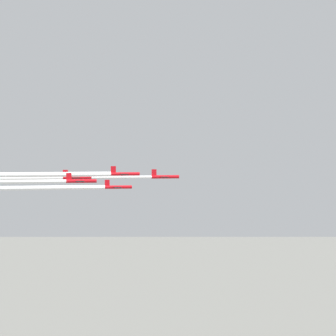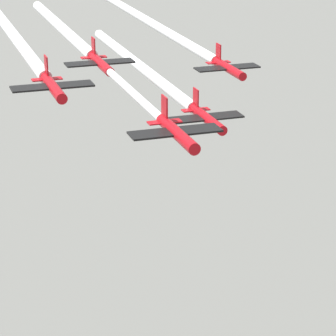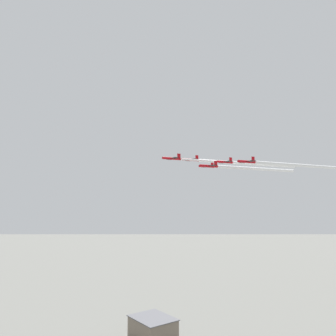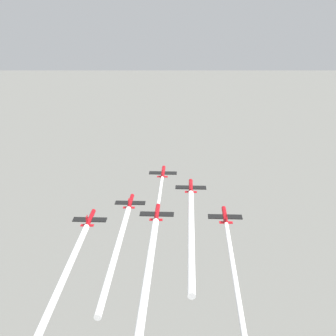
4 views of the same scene
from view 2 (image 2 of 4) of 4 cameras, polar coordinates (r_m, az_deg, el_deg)
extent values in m
cylinder|color=#B20C14|center=(60.67, 0.68, 2.48)|extent=(2.52, 7.74, 0.94)
cube|color=black|center=(61.13, 0.52, 2.62)|extent=(7.47, 3.51, 0.15)
cube|color=#B20C14|center=(63.19, -0.25, 4.35)|extent=(0.40, 1.37, 1.89)
cube|color=#B20C14|center=(63.53, -0.25, 3.33)|extent=(2.88, 1.49, 0.10)
cylinder|color=#B20C14|center=(74.92, 2.84, 3.54)|extent=(2.52, 7.74, 0.94)
cube|color=black|center=(75.37, 2.70, 3.65)|extent=(7.47, 3.51, 0.15)
cube|color=#B20C14|center=(77.43, 2.01, 5.03)|extent=(0.40, 1.37, 1.89)
cube|color=#B20C14|center=(77.75, 2.00, 4.19)|extent=(2.88, 1.49, 0.10)
cylinder|color=#B20C14|center=(70.02, -8.22, 5.72)|extent=(2.52, 7.74, 0.94)
cube|color=black|center=(70.51, -8.29, 5.82)|extent=(7.47, 3.51, 0.15)
cube|color=#B20C14|center=(72.77, -8.73, 7.22)|extent=(0.40, 1.37, 1.89)
cube|color=#B20C14|center=(73.05, -8.68, 6.32)|extent=(2.88, 1.49, 0.10)
cylinder|color=#B20C14|center=(88.07, 4.39, 7.12)|extent=(2.52, 7.74, 0.94)
cube|color=black|center=(88.53, 4.26, 7.20)|extent=(7.47, 3.51, 0.15)
cube|color=#B20C14|center=(90.66, 3.64, 8.30)|extent=(0.40, 1.37, 1.89)
cube|color=#B20C14|center=(90.92, 3.62, 7.57)|extent=(2.88, 1.49, 0.10)
cylinder|color=#B20C14|center=(83.33, -4.84, 7.46)|extent=(2.52, 7.74, 0.94)
cube|color=black|center=(83.82, -4.93, 7.54)|extent=(7.47, 3.51, 0.15)
cube|color=#B20C14|center=(86.09, -5.37, 8.68)|extent=(0.40, 1.37, 1.89)
cube|color=#B20C14|center=(86.34, -5.35, 7.91)|extent=(2.88, 1.49, 0.10)
cylinder|color=white|center=(83.78, -4.92, 7.54)|extent=(9.46, 41.40, 0.73)
cylinder|color=white|center=(96.37, -2.20, 7.44)|extent=(9.30, 38.54, 1.20)
cylinder|color=white|center=(92.54, -10.92, 9.21)|extent=(9.32, 38.41, 1.25)
cylinder|color=white|center=(114.50, -1.19, 10.34)|extent=(11.47, 48.84, 1.19)
cylinder|color=white|center=(103.90, -7.71, 9.99)|extent=(8.58, 34.74, 1.30)
camera|label=1|loc=(219.96, -82.12, 0.12)|focal=85.00mm
camera|label=3|loc=(136.75, 67.24, -8.27)|focal=35.00mm
camera|label=4|loc=(170.74, -15.82, 28.21)|focal=50.00mm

